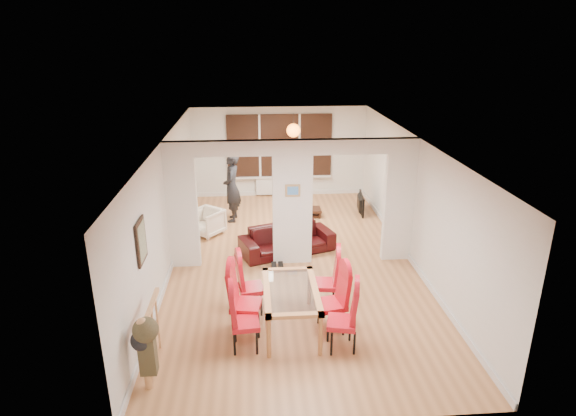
{
  "coord_description": "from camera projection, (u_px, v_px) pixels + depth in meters",
  "views": [
    {
      "loc": [
        -0.77,
        -9.13,
        4.51
      ],
      "look_at": [
        -0.04,
        0.6,
        0.98
      ],
      "focal_mm": 30.0,
      "sensor_mm": 36.0,
      "label": 1
    }
  ],
  "objects": [
    {
      "name": "dining_chair_la",
      "position": [
        245.0,
        319.0,
        7.18
      ],
      "size": [
        0.44,
        0.44,
        1.03
      ],
      "primitive_type": null,
      "rotation": [
        0.0,
        0.0,
        0.08
      ],
      "color": "red",
      "rests_on": "floor"
    },
    {
      "name": "floor",
      "position": [
        292.0,
        261.0,
        10.15
      ],
      "size": [
        5.0,
        9.0,
        0.01
      ],
      "primitive_type": "cube",
      "color": "#BF7F4D",
      "rests_on": "ground"
    },
    {
      "name": "sofa",
      "position": [
        287.0,
        240.0,
        10.49
      ],
      "size": [
        2.17,
        1.42,
        0.59
      ],
      "primitive_type": "imported",
      "rotation": [
        0.0,
        0.0,
        0.34
      ],
      "color": "black",
      "rests_on": "floor"
    },
    {
      "name": "television",
      "position": [
        358.0,
        203.0,
        12.84
      ],
      "size": [
        0.9,
        0.21,
        0.52
      ],
      "primitive_type": "imported",
      "rotation": [
        0.0,
        0.0,
        1.46
      ],
      "color": "black",
      "rests_on": "floor"
    },
    {
      "name": "wall_poster",
      "position": [
        141.0,
        241.0,
        7.18
      ],
      "size": [
        0.04,
        0.52,
        0.67
      ],
      "primitive_type": "cube",
      "color": "gray",
      "rests_on": "room_walls"
    },
    {
      "name": "dining_chair_lb",
      "position": [
        246.0,
        300.0,
        7.56
      ],
      "size": [
        0.53,
        0.53,
        1.15
      ],
      "primitive_type": null,
      "rotation": [
        0.0,
        0.0,
        -0.17
      ],
      "color": "red",
      "rests_on": "floor"
    },
    {
      "name": "bay_window_blinds",
      "position": [
        280.0,
        146.0,
        13.8
      ],
      "size": [
        3.0,
        0.08,
        1.8
      ],
      "primitive_type": "cube",
      "color": "black",
      "rests_on": "room_walls"
    },
    {
      "name": "bottle",
      "position": [
        304.0,
        203.0,
        12.62
      ],
      "size": [
        0.06,
        0.06,
        0.26
      ],
      "primitive_type": "cylinder",
      "color": "#143F19",
      "rests_on": "coffee_table"
    },
    {
      "name": "dining_chair_rc",
      "position": [
        326.0,
        280.0,
        8.3
      ],
      "size": [
        0.47,
        0.47,
        1.04
      ],
      "primitive_type": null,
      "rotation": [
        0.0,
        0.0,
        -0.14
      ],
      "color": "red",
      "rests_on": "floor"
    },
    {
      "name": "radiator",
      "position": [
        280.0,
        186.0,
        14.18
      ],
      "size": [
        1.4,
        0.08,
        0.5
      ],
      "primitive_type": "cube",
      "color": "white",
      "rests_on": "floor"
    },
    {
      "name": "coffee_table",
      "position": [
        304.0,
        213.0,
        12.62
      ],
      "size": [
        0.95,
        0.55,
        0.21
      ],
      "primitive_type": null,
      "rotation": [
        0.0,
        0.0,
        0.12
      ],
      "color": "#361C12",
      "rests_on": "floor"
    },
    {
      "name": "room_walls",
      "position": [
        292.0,
        203.0,
        9.71
      ],
      "size": [
        5.0,
        9.0,
        2.6
      ],
      "primitive_type": null,
      "color": "silver",
      "rests_on": "floor"
    },
    {
      "name": "armchair",
      "position": [
        207.0,
        222.0,
        11.42
      ],
      "size": [
        0.95,
        0.95,
        0.63
      ],
      "primitive_type": "imported",
      "rotation": [
        0.0,
        0.0,
        -0.68
      ],
      "color": "#F3E3CE",
      "rests_on": "floor"
    },
    {
      "name": "dining_table",
      "position": [
        291.0,
        309.0,
        7.72
      ],
      "size": [
        0.86,
        1.54,
        0.72
      ],
      "primitive_type": null,
      "color": "#BA7844",
      "rests_on": "floor"
    },
    {
      "name": "pendant_light",
      "position": [
        293.0,
        130.0,
        12.54
      ],
      "size": [
        0.36,
        0.36,
        0.36
      ],
      "primitive_type": "sphere",
      "color": "orange",
      "rests_on": "room_walls"
    },
    {
      "name": "person",
      "position": [
        232.0,
        187.0,
        12.1
      ],
      "size": [
        0.67,
        0.46,
        1.79
      ],
      "primitive_type": "imported",
      "rotation": [
        0.0,
        0.0,
        -1.62
      ],
      "color": "black",
      "rests_on": "floor"
    },
    {
      "name": "dining_chair_ra",
      "position": [
        342.0,
        318.0,
        7.18
      ],
      "size": [
        0.51,
        0.51,
        1.06
      ],
      "primitive_type": null,
      "rotation": [
        0.0,
        0.0,
        -0.22
      ],
      "color": "red",
      "rests_on": "floor"
    },
    {
      "name": "dining_chair_rb",
      "position": [
        331.0,
        300.0,
        7.64
      ],
      "size": [
        0.51,
        0.51,
        1.08
      ],
      "primitive_type": null,
      "rotation": [
        0.0,
        0.0,
        0.19
      ],
      "color": "red",
      "rests_on": "floor"
    },
    {
      "name": "shoes",
      "position": [
        277.0,
        266.0,
        9.82
      ],
      "size": [
        0.24,
        0.26,
        0.1
      ],
      "primitive_type": null,
      "color": "black",
      "rests_on": "floor"
    },
    {
      "name": "bowl",
      "position": [
        305.0,
        208.0,
        12.57
      ],
      "size": [
        0.23,
        0.23,
        0.06
      ],
      "primitive_type": "imported",
      "color": "#361C12",
      "rests_on": "coffee_table"
    },
    {
      "name": "pillar_photo",
      "position": [
        293.0,
        191.0,
        9.52
      ],
      "size": [
        0.3,
        0.03,
        0.25
      ],
      "primitive_type": "cube",
      "color": "#4C8CD8",
      "rests_on": "divider_wall"
    },
    {
      "name": "stair_newel",
      "position": [
        153.0,
        331.0,
        6.81
      ],
      "size": [
        0.4,
        1.2,
        1.1
      ],
      "primitive_type": null,
      "color": "tan",
      "rests_on": "floor"
    },
    {
      "name": "dining_chair_lc",
      "position": [
        251.0,
        284.0,
        8.16
      ],
      "size": [
        0.49,
        0.49,
        1.04
      ],
      "primitive_type": null,
      "rotation": [
        0.0,
        0.0,
        0.2
      ],
      "color": "red",
      "rests_on": "floor"
    },
    {
      "name": "divider_wall",
      "position": [
        292.0,
        203.0,
        9.71
      ],
      "size": [
        5.0,
        0.18,
        2.6
      ],
      "primitive_type": "cube",
      "color": "white",
      "rests_on": "floor"
    }
  ]
}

